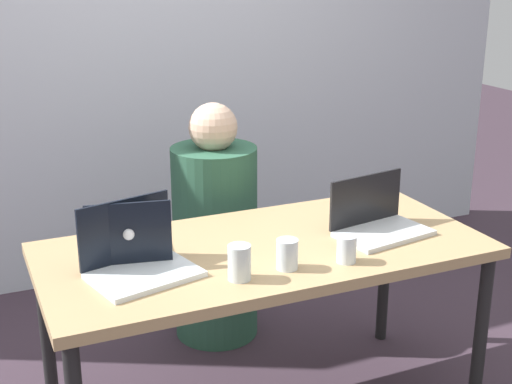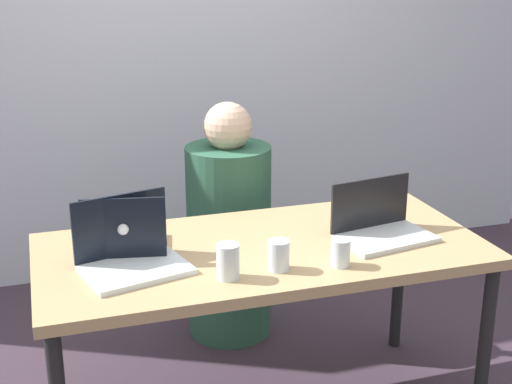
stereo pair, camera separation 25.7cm
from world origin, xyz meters
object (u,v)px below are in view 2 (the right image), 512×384
at_px(water_glass_left, 228,264).
at_px(water_glass_right, 340,254).
at_px(laptop_front_left, 130,254).
at_px(laptop_back_left, 126,240).
at_px(water_glass_center, 279,257).
at_px(person_at_center, 229,234).
at_px(laptop_front_right, 380,226).

height_order(water_glass_left, water_glass_right, water_glass_left).
bearing_deg(water_glass_left, laptop_front_left, 148.56).
bearing_deg(laptop_back_left, water_glass_right, 165.31).
xyz_separation_m(laptop_front_left, water_glass_center, (0.46, -0.16, -0.01)).
bearing_deg(person_at_center, laptop_back_left, 59.97).
xyz_separation_m(person_at_center, water_glass_left, (-0.25, -0.92, 0.27)).
bearing_deg(laptop_front_left, person_at_center, 39.55).
relative_size(person_at_center, laptop_front_left, 2.89).
distance_m(laptop_back_left, laptop_front_right, 0.92).
bearing_deg(laptop_front_right, laptop_front_left, 169.91).
height_order(person_at_center, laptop_front_right, person_at_center).
height_order(laptop_back_left, water_glass_center, laptop_back_left).
bearing_deg(laptop_front_left, water_glass_center, -33.45).
relative_size(person_at_center, water_glass_right, 11.72).
relative_size(water_glass_center, water_glass_left, 0.88).
bearing_deg(water_glass_left, laptop_front_right, 15.15).
relative_size(person_at_center, laptop_back_left, 3.44).
distance_m(laptop_front_left, water_glass_center, 0.49).
distance_m(laptop_back_left, laptop_front_left, 0.13).
xyz_separation_m(laptop_back_left, water_glass_right, (0.67, -0.32, -0.01)).
relative_size(laptop_front_right, water_glass_center, 3.65).
relative_size(laptop_front_left, water_glass_right, 4.06).
bearing_deg(water_glass_center, laptop_front_right, 19.08).
height_order(laptop_back_left, water_glass_left, laptop_back_left).
xyz_separation_m(laptop_back_left, water_glass_left, (0.28, -0.31, 0.00)).
height_order(person_at_center, laptop_back_left, person_at_center).
distance_m(person_at_center, laptop_back_left, 0.86).
bearing_deg(water_glass_center, laptop_front_left, 160.80).
relative_size(laptop_front_left, laptop_front_right, 1.02).
height_order(person_at_center, laptop_front_left, person_at_center).
height_order(person_at_center, water_glass_center, person_at_center).
relative_size(laptop_back_left, water_glass_right, 3.41).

